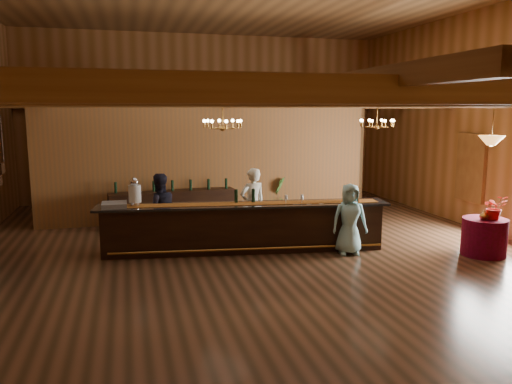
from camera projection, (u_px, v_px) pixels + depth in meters
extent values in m
plane|color=brown|center=(258.00, 253.00, 10.65)|extent=(14.00, 14.00, 0.00)
cube|color=#A87040|center=(205.00, 118.00, 16.89)|extent=(12.00, 0.10, 5.50)
cube|color=#A87040|center=(511.00, 146.00, 3.52)|extent=(12.00, 0.10, 5.50)
cube|color=#A87040|center=(505.00, 121.00, 11.70)|extent=(0.10, 14.00, 5.50)
cube|color=olive|center=(401.00, 90.00, 4.88)|extent=(11.90, 0.20, 0.28)
cube|color=olive|center=(310.00, 97.00, 7.27)|extent=(11.90, 0.20, 0.28)
cube|color=olive|center=(265.00, 100.00, 9.66)|extent=(11.90, 0.20, 0.28)
cube|color=olive|center=(237.00, 102.00, 12.04)|extent=(11.90, 0.20, 0.28)
cube|color=olive|center=(218.00, 104.00, 14.43)|extent=(11.90, 0.20, 0.28)
cube|color=olive|center=(206.00, 104.00, 16.63)|extent=(11.90, 0.20, 0.28)
cube|color=olive|center=(17.00, 91.00, 9.00)|extent=(0.18, 13.90, 0.22)
cube|color=olive|center=(258.00, 94.00, 10.11)|extent=(0.18, 13.90, 0.22)
cube|color=olive|center=(451.00, 95.00, 11.23)|extent=(0.18, 13.90, 0.22)
cube|color=olive|center=(56.00, 163.00, 13.57)|extent=(0.20, 0.20, 3.20)
cube|color=olive|center=(359.00, 155.00, 15.81)|extent=(0.20, 0.20, 3.20)
cube|color=brown|center=(208.00, 164.00, 13.62)|extent=(9.00, 0.18, 3.10)
cube|color=white|center=(471.00, 168.00, 12.83)|extent=(0.12, 1.05, 1.75)
cube|color=black|center=(244.00, 187.00, 16.06)|extent=(1.20, 0.60, 1.10)
cube|color=brown|center=(150.00, 193.00, 15.33)|extent=(1.00, 0.60, 1.00)
cube|color=black|center=(244.00, 229.00, 10.71)|extent=(5.95, 1.40, 0.99)
cube|color=black|center=(244.00, 205.00, 10.62)|extent=(6.26, 1.56, 0.05)
cube|color=maroon|center=(244.00, 204.00, 10.62)|extent=(5.82, 1.14, 0.01)
cylinder|color=#9E6C2A|center=(249.00, 249.00, 10.39)|extent=(5.68, 0.79, 0.05)
cylinder|color=silver|center=(135.00, 204.00, 10.38)|extent=(0.18, 0.18, 0.08)
cylinder|color=silver|center=(135.00, 194.00, 10.35)|extent=(0.26, 0.26, 0.36)
sphere|color=silver|center=(134.00, 182.00, 10.30)|extent=(0.18, 0.18, 0.18)
cube|color=gray|center=(114.00, 205.00, 10.23)|extent=(0.50, 0.50, 0.10)
cube|color=brown|center=(346.00, 195.00, 10.80)|extent=(0.06, 0.06, 0.30)
cube|color=brown|center=(358.00, 195.00, 10.87)|extent=(0.06, 0.06, 0.30)
cylinder|color=brown|center=(352.00, 194.00, 10.83)|extent=(0.24, 0.24, 0.24)
cylinder|color=black|center=(236.00, 196.00, 10.69)|extent=(0.07, 0.07, 0.30)
cylinder|color=black|center=(253.00, 196.00, 10.74)|extent=(0.07, 0.07, 0.30)
cube|color=black|center=(173.00, 208.00, 13.16)|extent=(3.31, 0.87, 0.92)
cylinder|color=maroon|center=(484.00, 237.00, 10.42)|extent=(0.90, 0.90, 0.78)
cylinder|color=#9E6C2A|center=(223.00, 115.00, 10.28)|extent=(0.02, 0.02, 0.56)
sphere|color=#9E6C2A|center=(223.00, 128.00, 10.33)|extent=(0.12, 0.12, 0.12)
torus|color=#9E6C2A|center=(223.00, 123.00, 10.31)|extent=(0.80, 0.80, 0.04)
cylinder|color=#9E6C2A|center=(377.00, 114.00, 11.57)|extent=(0.02, 0.02, 0.58)
sphere|color=#9E6C2A|center=(377.00, 127.00, 11.62)|extent=(0.12, 0.12, 0.12)
torus|color=#9E6C2A|center=(377.00, 123.00, 11.60)|extent=(0.80, 0.80, 0.04)
cylinder|color=#9E6C2A|center=(493.00, 121.00, 10.03)|extent=(0.02, 0.02, 0.80)
cone|color=orange|center=(491.00, 141.00, 10.10)|extent=(0.52, 0.52, 0.20)
imported|color=white|center=(252.00, 205.00, 11.49)|extent=(0.70, 0.54, 1.71)
imported|color=black|center=(159.00, 211.00, 10.97)|extent=(0.90, 0.76, 1.65)
imported|color=#93D0D5|center=(350.00, 219.00, 10.45)|extent=(0.81, 0.61, 1.50)
imported|color=#3A6A28|center=(276.00, 196.00, 14.24)|extent=(0.77, 0.70, 1.15)
imported|color=#B70B04|center=(495.00, 207.00, 10.22)|extent=(0.54, 0.49, 0.51)
imported|color=#9E6C2A|center=(484.00, 212.00, 10.22)|extent=(0.19, 0.19, 0.31)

